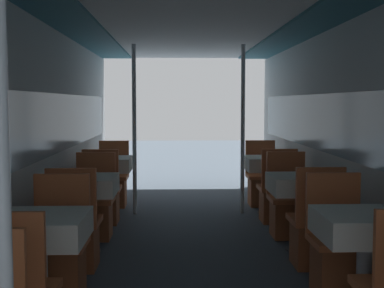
{
  "coord_description": "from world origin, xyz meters",
  "views": [
    {
      "loc": [
        -0.19,
        -0.96,
        1.5
      ],
      "look_at": [
        -0.08,
        2.34,
        1.24
      ],
      "focal_mm": 50.0,
      "sensor_mm": 36.0,
      "label": 1
    }
  ],
  "objects": [
    {
      "name": "dining_table_right_2",
      "position": [
        1.08,
        4.34,
        0.64
      ],
      "size": [
        0.62,
        0.62,
        0.76
      ],
      "color": "#4C4C51",
      "rests_on": "ground_plane"
    },
    {
      "name": "support_pole_right_3",
      "position": [
        0.73,
        6.16,
        1.13
      ],
      "size": [
        0.05,
        0.05,
        2.27
      ],
      "color": "silver",
      "rests_on": "ground_plane"
    },
    {
      "name": "dining_table_right_3",
      "position": [
        1.08,
        6.16,
        0.64
      ],
      "size": [
        0.62,
        0.62,
        0.76
      ],
      "color": "#4C4C51",
      "rests_on": "ground_plane"
    },
    {
      "name": "dining_table_right_1",
      "position": [
        1.08,
        2.51,
        0.64
      ],
      "size": [
        0.62,
        0.62,
        0.76
      ],
      "color": "#4C4C51",
      "rests_on": "ground_plane"
    },
    {
      "name": "chair_left_far_1",
      "position": [
        -1.08,
        3.07,
        0.29
      ],
      "size": [
        0.44,
        0.44,
        0.94
      ],
      "rotation": [
        0.0,
        0.0,
        3.14
      ],
      "color": "brown",
      "rests_on": "ground_plane"
    },
    {
      "name": "ceiling_panel",
      "position": [
        0.0,
        3.66,
        2.31
      ],
      "size": [
        2.94,
        10.11,
        0.07
      ],
      "color": "white",
      "rests_on": "wall_left"
    },
    {
      "name": "wall_right",
      "position": [
        1.47,
        3.66,
        1.15
      ],
      "size": [
        0.05,
        10.11,
        2.27
      ],
      "color": "silver",
      "rests_on": "ground_plane"
    },
    {
      "name": "dining_table_left_2",
      "position": [
        -1.08,
        4.34,
        0.64
      ],
      "size": [
        0.62,
        0.62,
        0.76
      ],
      "color": "#4C4C51",
      "rests_on": "ground_plane"
    },
    {
      "name": "support_pole_left_0",
      "position": [
        -0.73,
        0.69,
        1.13
      ],
      "size": [
        0.05,
        0.05,
        2.27
      ],
      "color": "silver",
      "rests_on": "ground_plane"
    },
    {
      "name": "chair_right_far_2",
      "position": [
        1.08,
        4.89,
        0.29
      ],
      "size": [
        0.44,
        0.44,
        0.94
      ],
      "rotation": [
        0.0,
        0.0,
        3.14
      ],
      "color": "brown",
      "rests_on": "ground_plane"
    },
    {
      "name": "chair_right_near_2",
      "position": [
        1.08,
        3.78,
        0.29
      ],
      "size": [
        0.44,
        0.44,
        0.94
      ],
      "color": "brown",
      "rests_on": "ground_plane"
    },
    {
      "name": "support_pole_left_3",
      "position": [
        -0.73,
        6.16,
        1.13
      ],
      "size": [
        0.05,
        0.05,
        2.27
      ],
      "color": "silver",
      "rests_on": "ground_plane"
    },
    {
      "name": "dining_table_left_1",
      "position": [
        -1.08,
        2.51,
        0.64
      ],
      "size": [
        0.62,
        0.62,
        0.76
      ],
      "color": "#4C4C51",
      "rests_on": "ground_plane"
    },
    {
      "name": "chair_left_far_2",
      "position": [
        -1.08,
        4.89,
        0.29
      ],
      "size": [
        0.44,
        0.44,
        0.94
      ],
      "rotation": [
        0.0,
        0.0,
        3.14
      ],
      "color": "brown",
      "rests_on": "ground_plane"
    },
    {
      "name": "dining_table_left_3",
      "position": [
        -1.08,
        6.16,
        0.64
      ],
      "size": [
        0.62,
        0.62,
        0.76
      ],
      "color": "#4C4C51",
      "rests_on": "ground_plane"
    },
    {
      "name": "chair_right_near_3",
      "position": [
        1.08,
        5.6,
        0.29
      ],
      "size": [
        0.44,
        0.44,
        0.94
      ],
      "color": "brown",
      "rests_on": "ground_plane"
    },
    {
      "name": "chair_right_far_3",
      "position": [
        1.08,
        6.72,
        0.29
      ],
      "size": [
        0.44,
        0.44,
        0.94
      ],
      "rotation": [
        0.0,
        0.0,
        3.14
      ],
      "color": "brown",
      "rests_on": "ground_plane"
    },
    {
      "name": "wall_left",
      "position": [
        -1.47,
        3.66,
        1.15
      ],
      "size": [
        0.05,
        10.11,
        2.27
      ],
      "color": "silver",
      "rests_on": "ground_plane"
    },
    {
      "name": "chair_right_far_1",
      "position": [
        1.08,
        3.07,
        0.29
      ],
      "size": [
        0.44,
        0.44,
        0.94
      ],
      "rotation": [
        0.0,
        0.0,
        3.14
      ],
      "color": "brown",
      "rests_on": "ground_plane"
    },
    {
      "name": "chair_left_near_3",
      "position": [
        -1.08,
        5.6,
        0.29
      ],
      "size": [
        0.44,
        0.44,
        0.94
      ],
      "color": "brown",
      "rests_on": "ground_plane"
    },
    {
      "name": "chair_left_far_3",
      "position": [
        -1.08,
        6.72,
        0.29
      ],
      "size": [
        0.44,
        0.44,
        0.94
      ],
      "rotation": [
        0.0,
        0.0,
        3.14
      ],
      "color": "brown",
      "rests_on": "ground_plane"
    },
    {
      "name": "chair_left_near_2",
      "position": [
        -1.08,
        3.78,
        0.29
      ],
      "size": [
        0.44,
        0.44,
        0.94
      ],
      "color": "brown",
      "rests_on": "ground_plane"
    }
  ]
}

